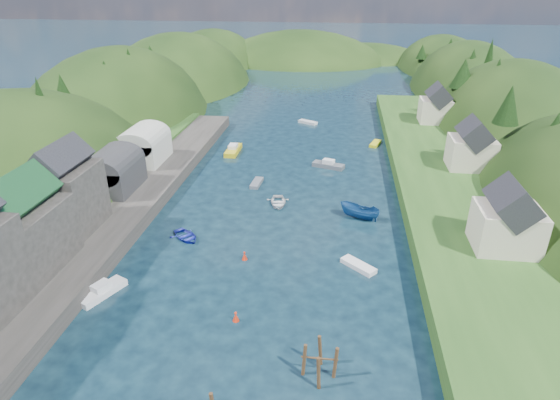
# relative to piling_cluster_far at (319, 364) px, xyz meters

# --- Properties ---
(ground) EXTENTS (600.00, 600.00, 0.00)m
(ground) POSITION_rel_piling_cluster_far_xyz_m (-6.77, 48.07, -1.37)
(ground) COLOR black
(ground) RESTS_ON ground
(hillside_left) EXTENTS (44.00, 245.56, 52.00)m
(hillside_left) POSITION_rel_piling_cluster_far_xyz_m (-51.77, 73.07, -9.40)
(hillside_left) COLOR black
(hillside_left) RESTS_ON ground
(hillside_right) EXTENTS (36.00, 245.56, 48.00)m
(hillside_right) POSITION_rel_piling_cluster_far_xyz_m (38.23, 73.07, -8.78)
(hillside_right) COLOR black
(hillside_right) RESTS_ON ground
(far_hills) EXTENTS (103.00, 68.00, 44.00)m
(far_hills) POSITION_rel_piling_cluster_far_xyz_m (-5.55, 172.07, -12.17)
(far_hills) COLOR black
(far_hills) RESTS_ON ground
(hill_trees) EXTENTS (91.23, 153.98, 12.80)m
(hill_trees) POSITION_rel_piling_cluster_far_xyz_m (-5.94, 61.97, 9.76)
(hill_trees) COLOR black
(hill_trees) RESTS_ON ground
(quay_left) EXTENTS (12.00, 110.00, 2.00)m
(quay_left) POSITION_rel_piling_cluster_far_xyz_m (-30.77, 18.07, -0.37)
(quay_left) COLOR #2D2B28
(quay_left) RESTS_ON ground
(terrace_left_grass) EXTENTS (12.00, 110.00, 2.50)m
(terrace_left_grass) POSITION_rel_piling_cluster_far_xyz_m (-37.77, 18.07, -0.12)
(terrace_left_grass) COLOR #234719
(terrace_left_grass) RESTS_ON ground
(boat_sheds) EXTENTS (7.00, 21.00, 7.50)m
(boat_sheds) POSITION_rel_piling_cluster_far_xyz_m (-32.77, 37.07, 3.90)
(boat_sheds) COLOR #2D2D30
(boat_sheds) RESTS_ON quay_left
(terrace_right) EXTENTS (16.00, 120.00, 2.40)m
(terrace_right) POSITION_rel_piling_cluster_far_xyz_m (18.23, 38.07, -0.17)
(terrace_right) COLOR #234719
(terrace_right) RESTS_ON ground
(right_bank_cottages) EXTENTS (9.00, 59.24, 8.41)m
(right_bank_cottages) POSITION_rel_piling_cluster_far_xyz_m (21.23, 46.40, 4.47)
(right_bank_cottages) COLOR beige
(right_bank_cottages) RESTS_ON terrace_right
(piling_cluster_far) EXTENTS (3.16, 2.96, 3.88)m
(piling_cluster_far) POSITION_rel_piling_cluster_far_xyz_m (0.00, 0.00, 0.00)
(piling_cluster_far) COLOR #382314
(piling_cluster_far) RESTS_ON ground
(channel_buoy_near) EXTENTS (0.70, 0.70, 1.10)m
(channel_buoy_near) POSITION_rel_piling_cluster_far_xyz_m (-8.60, 6.07, -0.89)
(channel_buoy_near) COLOR #B2250E
(channel_buoy_near) RESTS_ON ground
(channel_buoy_far) EXTENTS (0.70, 0.70, 1.10)m
(channel_buoy_far) POSITION_rel_piling_cluster_far_xyz_m (-9.94, 17.21, -0.89)
(channel_buoy_far) COLOR #B2250E
(channel_buoy_far) RESTS_ON ground
(moored_boats) EXTENTS (35.13, 98.73, 2.26)m
(moored_boats) POSITION_rel_piling_cluster_far_xyz_m (-8.47, 21.42, -0.75)
(moored_boats) COLOR gold
(moored_boats) RESTS_ON ground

